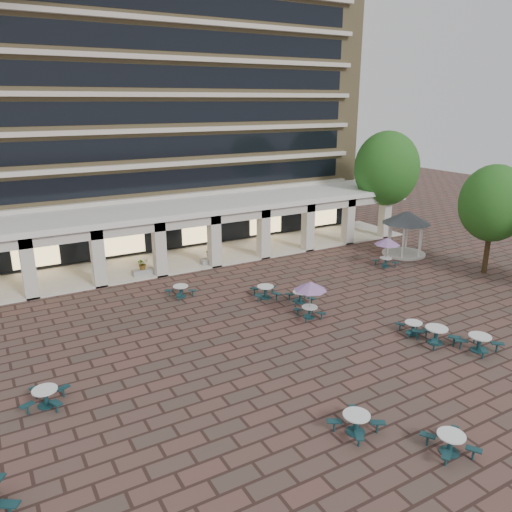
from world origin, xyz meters
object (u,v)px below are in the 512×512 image
object	(u,v)px
planter_left	(143,268)
gazebo	(406,222)
picnic_table_1	(451,442)
picnic_table_2	(436,334)
planter_right	(210,258)

from	to	relation	value
planter_left	gazebo	bearing A→B (deg)	-15.17
picnic_table_1	gazebo	xyz separation A→B (m)	(16.12, 18.05, 2.23)
picnic_table_2	planter_left	distance (m)	19.96
picnic_table_1	picnic_table_2	size ratio (longest dim) A/B	0.92
picnic_table_2	planter_right	distance (m)	17.97
gazebo	planter_right	xyz separation A→B (m)	(-14.61, 5.37, -2.12)
picnic_table_1	planter_left	size ratio (longest dim) A/B	1.28
planter_left	planter_right	bearing A→B (deg)	0.00
picnic_table_1	picnic_table_2	xyz separation A→B (m)	(6.18, 6.07, 0.06)
picnic_table_2	planter_left	size ratio (longest dim) A/B	1.39
picnic_table_1	picnic_table_2	bearing A→B (deg)	58.74
picnic_table_2	gazebo	bearing A→B (deg)	58.18
picnic_table_2	planter_left	xyz separation A→B (m)	(-9.88, 17.35, 0.08)
gazebo	planter_right	bearing A→B (deg)	159.81
planter_left	planter_right	xyz separation A→B (m)	(5.21, 0.00, -0.03)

